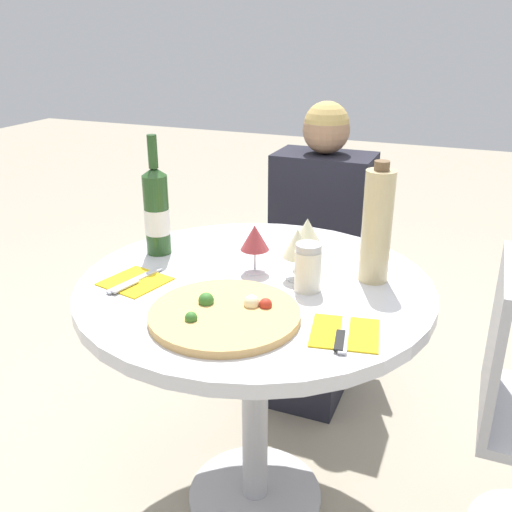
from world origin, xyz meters
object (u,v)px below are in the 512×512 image
object	(u,v)px
seated_diner	(314,270)
wine_bottle	(157,211)
pizza_large	(225,314)
tall_carafe	(377,226)
dining_table	(255,324)
chair_behind_diner	(323,278)

from	to	relation	value
seated_diner	wine_bottle	xyz separation A→B (m)	(-0.31, -0.62, 0.39)
pizza_large	tall_carafe	world-z (taller)	tall_carafe
pizza_large	tall_carafe	xyz separation A→B (m)	(0.28, 0.35, 0.14)
dining_table	chair_behind_diner	xyz separation A→B (m)	(-0.03, 0.85, -0.22)
wine_bottle	tall_carafe	size ratio (longest dim) A/B	1.09
seated_diner	tall_carafe	xyz separation A→B (m)	(0.33, -0.58, 0.41)
dining_table	chair_behind_diner	bearing A→B (deg)	92.30
chair_behind_diner	pizza_large	bearing A→B (deg)	92.62
dining_table	chair_behind_diner	world-z (taller)	chair_behind_diner
tall_carafe	seated_diner	bearing A→B (deg)	119.49
wine_bottle	tall_carafe	world-z (taller)	wine_bottle
tall_carafe	pizza_large	bearing A→B (deg)	-128.51
dining_table	chair_behind_diner	size ratio (longest dim) A/B	1.14
dining_table	seated_diner	bearing A→B (deg)	92.77
wine_bottle	seated_diner	bearing A→B (deg)	63.47
chair_behind_diner	wine_bottle	distance (m)	0.96
seated_diner	dining_table	bearing A→B (deg)	92.77
chair_behind_diner	tall_carafe	bearing A→B (deg)	114.36
dining_table	wine_bottle	bearing A→B (deg)	166.98
pizza_large	tall_carafe	distance (m)	0.47
dining_table	chair_behind_diner	distance (m)	0.87
pizza_large	wine_bottle	bearing A→B (deg)	140.04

